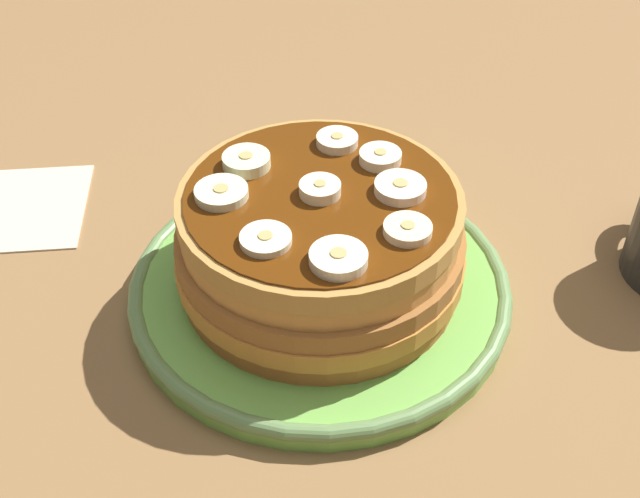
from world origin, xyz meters
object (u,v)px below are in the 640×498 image
object	(u,v)px
pancake_stack	(319,239)
banana_slice_0	(317,190)
napkin	(16,208)
banana_slice_4	(266,240)
banana_slice_7	(400,187)
banana_slice_1	(337,141)
banana_slice_2	(408,230)
plate	(320,286)
banana_slice_3	(380,158)
banana_slice_6	(338,259)
banana_slice_5	(246,162)
banana_slice_8	(222,190)

from	to	relation	value
pancake_stack	banana_slice_0	size ratio (longest dim) A/B	7.61
napkin	banana_slice_4	bearing A→B (deg)	-127.25
banana_slice_0	banana_slice_7	distance (cm)	5.30
banana_slice_1	banana_slice_2	world-z (taller)	same
pancake_stack	banana_slice_2	bearing A→B (deg)	-129.15
plate	pancake_stack	size ratio (longest dim) A/B	1.31
banana_slice_3	banana_slice_6	distance (cm)	10.61
banana_slice_6	banana_slice_2	bearing A→B (deg)	-59.84
banana_slice_3	banana_slice_1	bearing A→B (deg)	51.37
banana_slice_3	banana_slice_7	xyz separation A→B (cm)	(-3.24, -0.94, -0.03)
banana_slice_7	banana_slice_1	bearing A→B (deg)	34.17
banana_slice_4	banana_slice_5	xyz separation A→B (cm)	(7.88, 1.35, 0.17)
banana_slice_4	napkin	size ratio (longest dim) A/B	0.28
banana_slice_4	banana_slice_7	distance (cm)	9.78
plate	banana_slice_6	distance (cm)	10.67
banana_slice_4	napkin	xyz separation A→B (cm)	(15.72, 20.68, -9.11)
banana_slice_6	napkin	xyz separation A→B (cm)	(17.71, 24.86, -9.22)
pancake_stack	banana_slice_8	xyz separation A→B (cm)	(0.25, 6.15, 4.05)
banana_slice_6	napkin	distance (cm)	31.88
banana_slice_1	banana_slice_8	size ratio (longest dim) A/B	0.84
banana_slice_1	pancake_stack	bearing A→B (deg)	164.94
pancake_stack	banana_slice_0	xyz separation A→B (cm)	(-0.12, 0.10, 4.15)
banana_slice_2	banana_slice_5	world-z (taller)	banana_slice_5
banana_slice_4	banana_slice_5	distance (cm)	8.00
banana_slice_0	banana_slice_5	xyz separation A→B (cm)	(3.31, 4.56, 0.02)
banana_slice_1	banana_slice_3	distance (cm)	3.53
banana_slice_0	pancake_stack	bearing A→B (deg)	-39.36
banana_slice_1	banana_slice_3	bearing A→B (deg)	-128.63
plate	banana_slice_5	world-z (taller)	banana_slice_5
banana_slice_7	banana_slice_4	bearing A→B (deg)	119.55
banana_slice_8	banana_slice_1	bearing A→B (deg)	-55.19
pancake_stack	napkin	bearing A→B (deg)	65.30
banana_slice_3	banana_slice_4	size ratio (longest dim) A/B	0.91
banana_slice_1	banana_slice_8	xyz separation A→B (cm)	(-5.32, 7.65, -0.03)
banana_slice_4	banana_slice_1	bearing A→B (deg)	-25.11
plate	banana_slice_5	xyz separation A→B (cm)	(3.28, 4.75, 8.41)
plate	banana_slice_3	bearing A→B (deg)	-50.39
banana_slice_4	banana_slice_7	world-z (taller)	banana_slice_7
banana_slice_4	pancake_stack	bearing A→B (deg)	-35.19
banana_slice_1	banana_slice_6	world-z (taller)	same
pancake_stack	banana_slice_0	distance (cm)	4.15
banana_slice_7	pancake_stack	bearing A→B (deg)	91.42
banana_slice_5	banana_slice_3	bearing A→B (deg)	-88.86
pancake_stack	banana_slice_7	xyz separation A→B (cm)	(0.13, -5.19, 4.10)
banana_slice_2	banana_slice_8	distance (cm)	12.14
banana_slice_0	banana_slice_6	distance (cm)	6.63
plate	banana_slice_8	world-z (taller)	banana_slice_8
banana_slice_5	napkin	size ratio (longest dim) A/B	0.29
banana_slice_0	banana_slice_8	distance (cm)	6.06
banana_slice_6	napkin	world-z (taller)	banana_slice_6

